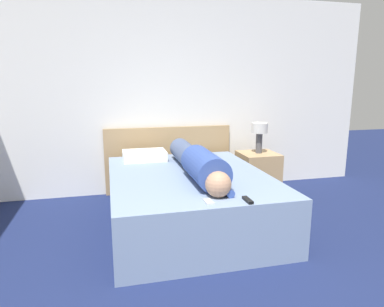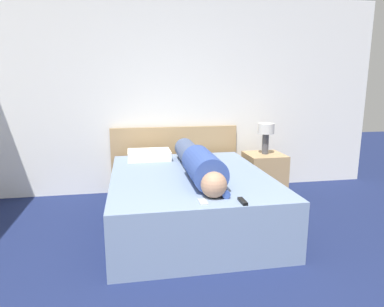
{
  "view_description": "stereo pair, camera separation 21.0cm",
  "coord_description": "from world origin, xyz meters",
  "px_view_note": "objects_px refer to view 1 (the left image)",
  "views": [
    {
      "loc": [
        -0.68,
        -1.09,
        1.49
      ],
      "look_at": [
        0.11,
        2.11,
        0.8
      ],
      "focal_mm": 32.0,
      "sensor_mm": 36.0,
      "label": 1
    },
    {
      "loc": [
        -0.47,
        -1.13,
        1.49
      ],
      "look_at": [
        0.11,
        2.11,
        0.8
      ],
      "focal_mm": 32.0,
      "sensor_mm": 36.0,
      "label": 2
    }
  ],
  "objects_px": {
    "cell_phone": "(208,201)",
    "table_lamp": "(259,132)",
    "bed": "(189,199)",
    "tv_remote": "(248,200)",
    "nightstand": "(258,173)",
    "person_lying": "(198,163)",
    "pillow_near_headboard": "(144,155)"
  },
  "relations": [
    {
      "from": "bed",
      "to": "nightstand",
      "type": "xyz_separation_m",
      "value": [
        1.14,
        0.76,
        0.01
      ]
    },
    {
      "from": "nightstand",
      "to": "cell_phone",
      "type": "bearing_deg",
      "value": -125.98
    },
    {
      "from": "nightstand",
      "to": "table_lamp",
      "type": "bearing_deg",
      "value": 0.0
    },
    {
      "from": "cell_phone",
      "to": "table_lamp",
      "type": "bearing_deg",
      "value": 54.02
    },
    {
      "from": "table_lamp",
      "to": "pillow_near_headboard",
      "type": "bearing_deg",
      "value": 179.67
    },
    {
      "from": "table_lamp",
      "to": "person_lying",
      "type": "distance_m",
      "value": 1.37
    },
    {
      "from": "nightstand",
      "to": "cell_phone",
      "type": "height_order",
      "value": "nightstand"
    },
    {
      "from": "bed",
      "to": "table_lamp",
      "type": "bearing_deg",
      "value": 33.66
    },
    {
      "from": "table_lamp",
      "to": "person_lying",
      "type": "height_order",
      "value": "table_lamp"
    },
    {
      "from": "bed",
      "to": "cell_phone",
      "type": "distance_m",
      "value": 0.91
    },
    {
      "from": "table_lamp",
      "to": "pillow_near_headboard",
      "type": "xyz_separation_m",
      "value": [
        -1.51,
        0.01,
        -0.24
      ]
    },
    {
      "from": "bed",
      "to": "nightstand",
      "type": "relative_size",
      "value": 3.63
    },
    {
      "from": "bed",
      "to": "pillow_near_headboard",
      "type": "height_order",
      "value": "pillow_near_headboard"
    },
    {
      "from": "table_lamp",
      "to": "tv_remote",
      "type": "bearing_deg",
      "value": -117.25
    },
    {
      "from": "bed",
      "to": "tv_remote",
      "type": "relative_size",
      "value": 13.56
    },
    {
      "from": "person_lying",
      "to": "pillow_near_headboard",
      "type": "xyz_separation_m",
      "value": [
        -0.45,
        0.86,
        -0.08
      ]
    },
    {
      "from": "bed",
      "to": "pillow_near_headboard",
      "type": "relative_size",
      "value": 3.92
    },
    {
      "from": "nightstand",
      "to": "pillow_near_headboard",
      "type": "height_order",
      "value": "pillow_near_headboard"
    },
    {
      "from": "bed",
      "to": "person_lying",
      "type": "relative_size",
      "value": 1.21
    },
    {
      "from": "table_lamp",
      "to": "tv_remote",
      "type": "relative_size",
      "value": 2.68
    },
    {
      "from": "pillow_near_headboard",
      "to": "tv_remote",
      "type": "height_order",
      "value": "pillow_near_headboard"
    },
    {
      "from": "table_lamp",
      "to": "tv_remote",
      "type": "xyz_separation_m",
      "value": [
        -0.87,
        -1.68,
        -0.29
      ]
    },
    {
      "from": "bed",
      "to": "person_lying",
      "type": "bearing_deg",
      "value": -52.74
    },
    {
      "from": "pillow_near_headboard",
      "to": "nightstand",
      "type": "bearing_deg",
      "value": -0.33
    },
    {
      "from": "bed",
      "to": "table_lamp",
      "type": "xyz_separation_m",
      "value": [
        1.14,
        0.76,
        0.57
      ]
    },
    {
      "from": "person_lying",
      "to": "pillow_near_headboard",
      "type": "distance_m",
      "value": 0.98
    },
    {
      "from": "person_lying",
      "to": "tv_remote",
      "type": "xyz_separation_m",
      "value": [
        0.2,
        -0.83,
        -0.13
      ]
    },
    {
      "from": "person_lying",
      "to": "cell_phone",
      "type": "distance_m",
      "value": 0.79
    },
    {
      "from": "nightstand",
      "to": "table_lamp",
      "type": "distance_m",
      "value": 0.57
    },
    {
      "from": "cell_phone",
      "to": "person_lying",
      "type": "bearing_deg",
      "value": 81.5
    },
    {
      "from": "table_lamp",
      "to": "person_lying",
      "type": "relative_size",
      "value": 0.24
    },
    {
      "from": "table_lamp",
      "to": "cell_phone",
      "type": "bearing_deg",
      "value": -125.98
    }
  ]
}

